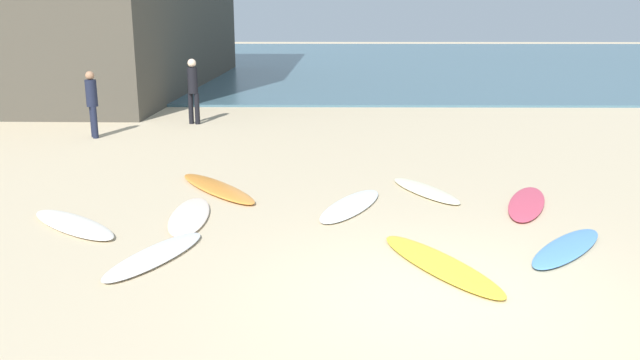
{
  "coord_description": "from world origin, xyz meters",
  "views": [
    {
      "loc": [
        -1.28,
        -6.83,
        3.19
      ],
      "look_at": [
        -1.41,
        4.18,
        0.3
      ],
      "focal_mm": 36.61,
      "sensor_mm": 36.0,
      "label": 1
    }
  ],
  "objects_px": {
    "surfboard_1": "(440,264)",
    "surfboard_3": "(217,188)",
    "surfboard_0": "(189,216)",
    "surfboard_8": "(425,190)",
    "surfboard_6": "(73,224)",
    "beachgoer_mid": "(193,88)",
    "surfboard_7": "(527,203)",
    "surfboard_2": "(155,255)",
    "beachgoer_near": "(92,101)",
    "surfboard_5": "(351,205)",
    "surfboard_4": "(567,248)"
  },
  "relations": [
    {
      "from": "surfboard_1",
      "to": "surfboard_3",
      "type": "distance_m",
      "value": 4.97
    },
    {
      "from": "surfboard_0",
      "to": "surfboard_8",
      "type": "distance_m",
      "value": 4.22
    },
    {
      "from": "surfboard_6",
      "to": "beachgoer_mid",
      "type": "height_order",
      "value": "beachgoer_mid"
    },
    {
      "from": "surfboard_6",
      "to": "surfboard_7",
      "type": "bearing_deg",
      "value": -39.43
    },
    {
      "from": "surfboard_2",
      "to": "surfboard_8",
      "type": "height_order",
      "value": "surfboard_2"
    },
    {
      "from": "surfboard_7",
      "to": "surfboard_1",
      "type": "bearing_deg",
      "value": 76.11
    },
    {
      "from": "surfboard_2",
      "to": "surfboard_7",
      "type": "xyz_separation_m",
      "value": [
        5.62,
        2.46,
        -0.0
      ]
    },
    {
      "from": "beachgoer_near",
      "to": "beachgoer_mid",
      "type": "xyz_separation_m",
      "value": [
        2.15,
        2.08,
        0.1
      ]
    },
    {
      "from": "surfboard_8",
      "to": "beachgoer_mid",
      "type": "bearing_deg",
      "value": -78.19
    },
    {
      "from": "surfboard_1",
      "to": "beachgoer_mid",
      "type": "distance_m",
      "value": 11.93
    },
    {
      "from": "surfboard_8",
      "to": "beachgoer_near",
      "type": "relative_size",
      "value": 1.14
    },
    {
      "from": "surfboard_5",
      "to": "beachgoer_mid",
      "type": "height_order",
      "value": "beachgoer_mid"
    },
    {
      "from": "beachgoer_mid",
      "to": "surfboard_5",
      "type": "bearing_deg",
      "value": -43.95
    },
    {
      "from": "surfboard_1",
      "to": "surfboard_4",
      "type": "height_order",
      "value": "surfboard_4"
    },
    {
      "from": "surfboard_0",
      "to": "surfboard_6",
      "type": "xyz_separation_m",
      "value": [
        -1.67,
        -0.44,
        0.01
      ]
    },
    {
      "from": "surfboard_7",
      "to": "surfboard_3",
      "type": "bearing_deg",
      "value": 11.84
    },
    {
      "from": "surfboard_4",
      "to": "surfboard_6",
      "type": "distance_m",
      "value": 7.17
    },
    {
      "from": "surfboard_3",
      "to": "surfboard_7",
      "type": "bearing_deg",
      "value": -45.91
    },
    {
      "from": "surfboard_4",
      "to": "beachgoer_mid",
      "type": "bearing_deg",
      "value": 165.07
    },
    {
      "from": "surfboard_5",
      "to": "surfboard_6",
      "type": "relative_size",
      "value": 1.01
    },
    {
      "from": "surfboard_4",
      "to": "beachgoer_mid",
      "type": "xyz_separation_m",
      "value": [
        -7.08,
        10.07,
        1.0
      ]
    },
    {
      "from": "surfboard_5",
      "to": "surfboard_8",
      "type": "bearing_deg",
      "value": 58.3
    },
    {
      "from": "surfboard_5",
      "to": "beachgoer_mid",
      "type": "xyz_separation_m",
      "value": [
        -4.2,
        8.11,
        1.01
      ]
    },
    {
      "from": "surfboard_2",
      "to": "surfboard_3",
      "type": "xyz_separation_m",
      "value": [
        0.27,
        3.34,
        0.0
      ]
    },
    {
      "from": "surfboard_1",
      "to": "surfboard_5",
      "type": "xyz_separation_m",
      "value": [
        -1.05,
        2.56,
        -0.0
      ]
    },
    {
      "from": "surfboard_3",
      "to": "surfboard_2",
      "type": "bearing_deg",
      "value": -131.15
    },
    {
      "from": "surfboard_7",
      "to": "beachgoer_near",
      "type": "xyz_separation_m",
      "value": [
        -9.3,
        5.88,
        0.9
      ]
    },
    {
      "from": "surfboard_5",
      "to": "surfboard_2",
      "type": "bearing_deg",
      "value": -114.72
    },
    {
      "from": "surfboard_4",
      "to": "surfboard_7",
      "type": "xyz_separation_m",
      "value": [
        0.08,
        2.11,
        -0.0
      ]
    },
    {
      "from": "surfboard_2",
      "to": "surfboard_8",
      "type": "bearing_deg",
      "value": -118.06
    },
    {
      "from": "surfboard_0",
      "to": "beachgoer_mid",
      "type": "bearing_deg",
      "value": 96.66
    },
    {
      "from": "surfboard_0",
      "to": "surfboard_3",
      "type": "xyz_separation_m",
      "value": [
        0.17,
        1.63,
        0.01
      ]
    },
    {
      "from": "surfboard_8",
      "to": "beachgoer_near",
      "type": "height_order",
      "value": "beachgoer_near"
    },
    {
      "from": "surfboard_3",
      "to": "surfboard_5",
      "type": "height_order",
      "value": "surfboard_3"
    },
    {
      "from": "surfboard_7",
      "to": "beachgoer_near",
      "type": "relative_size",
      "value": 1.29
    },
    {
      "from": "surfboard_3",
      "to": "surfboard_6",
      "type": "distance_m",
      "value": 2.77
    },
    {
      "from": "surfboard_0",
      "to": "beachgoer_near",
      "type": "distance_m",
      "value": 7.69
    },
    {
      "from": "surfboard_3",
      "to": "surfboard_8",
      "type": "bearing_deg",
      "value": -38.0
    },
    {
      "from": "surfboard_0",
      "to": "beachgoer_mid",
      "type": "distance_m",
      "value": 8.92
    },
    {
      "from": "surfboard_7",
      "to": "surfboard_5",
      "type": "bearing_deg",
      "value": 23.99
    },
    {
      "from": "surfboard_0",
      "to": "beachgoer_near",
      "type": "bearing_deg",
      "value": 115.75
    },
    {
      "from": "surfboard_2",
      "to": "beachgoer_mid",
      "type": "xyz_separation_m",
      "value": [
        -1.54,
        10.42,
        1.0
      ]
    },
    {
      "from": "surfboard_0",
      "to": "surfboard_8",
      "type": "relative_size",
      "value": 1.04
    },
    {
      "from": "surfboard_1",
      "to": "surfboard_3",
      "type": "height_order",
      "value": "surfboard_3"
    },
    {
      "from": "surfboard_0",
      "to": "surfboard_1",
      "type": "distance_m",
      "value": 4.11
    },
    {
      "from": "surfboard_1",
      "to": "surfboard_7",
      "type": "distance_m",
      "value": 3.3
    },
    {
      "from": "surfboard_1",
      "to": "surfboard_6",
      "type": "xyz_separation_m",
      "value": [
        -5.28,
        1.51,
        0.01
      ]
    },
    {
      "from": "surfboard_3",
      "to": "beachgoer_mid",
      "type": "height_order",
      "value": "beachgoer_mid"
    },
    {
      "from": "surfboard_5",
      "to": "surfboard_1",
      "type": "bearing_deg",
      "value": -43.39
    },
    {
      "from": "surfboard_3",
      "to": "surfboard_6",
      "type": "relative_size",
      "value": 1.22
    }
  ]
}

